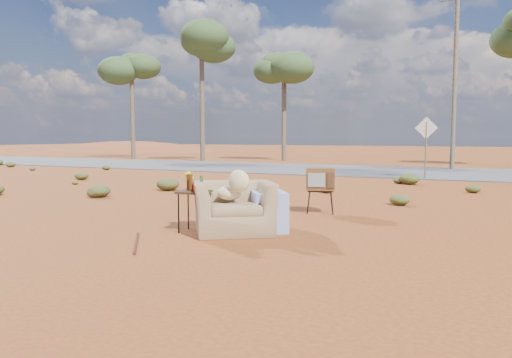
% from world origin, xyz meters
% --- Properties ---
extents(ground, '(140.00, 140.00, 0.00)m').
position_xyz_m(ground, '(0.00, 0.00, 0.00)').
color(ground, brown).
rests_on(ground, ground).
extents(highway, '(140.00, 7.00, 0.04)m').
position_xyz_m(highway, '(0.00, 15.00, 0.02)').
color(highway, '#565659').
rests_on(highway, ground).
extents(dirt_mound, '(26.00, 18.00, 2.00)m').
position_xyz_m(dirt_mound, '(-30.00, 34.00, 0.00)').
color(dirt_mound, brown).
rests_on(dirt_mound, ground).
extents(armchair, '(1.59, 1.58, 1.08)m').
position_xyz_m(armchair, '(0.07, 0.46, 0.50)').
color(armchair, '#8B6D4B').
rests_on(armchair, ground).
extents(tv_unit, '(0.66, 0.59, 0.89)m').
position_xyz_m(tv_unit, '(0.60, 2.89, 0.66)').
color(tv_unit, black).
rests_on(tv_unit, ground).
extents(side_table, '(0.52, 0.52, 0.93)m').
position_xyz_m(side_table, '(-0.64, 0.19, 0.68)').
color(side_table, '#372514').
rests_on(side_table, ground).
extents(rusty_bar, '(0.85, 1.12, 0.04)m').
position_xyz_m(rusty_bar, '(-0.86, -0.94, 0.02)').
color(rusty_bar, '#4D2414').
rests_on(rusty_bar, ground).
extents(road_sign, '(0.78, 0.06, 2.19)m').
position_xyz_m(road_sign, '(1.50, 12.00, 1.50)').
color(road_sign, brown).
rests_on(road_sign, ground).
extents(eucalyptus_far_left, '(3.20, 3.20, 7.10)m').
position_xyz_m(eucalyptus_far_left, '(-18.00, 20.00, 5.94)').
color(eucalyptus_far_left, brown).
rests_on(eucalyptus_far_left, ground).
extents(eucalyptus_left, '(3.20, 3.20, 8.10)m').
position_xyz_m(eucalyptus_left, '(-12.00, 19.00, 6.92)').
color(eucalyptus_left, brown).
rests_on(eucalyptus_left, ground).
extents(eucalyptus_near_left, '(3.20, 3.20, 6.60)m').
position_xyz_m(eucalyptus_near_left, '(-8.00, 22.00, 5.45)').
color(eucalyptus_near_left, brown).
rests_on(eucalyptus_near_left, ground).
extents(utility_pole_center, '(1.40, 0.20, 8.00)m').
position_xyz_m(utility_pole_center, '(2.00, 17.50, 4.15)').
color(utility_pole_center, brown).
rests_on(utility_pole_center, ground).
extents(scrub_patch, '(17.49, 8.07, 0.33)m').
position_xyz_m(scrub_patch, '(-0.82, 4.41, 0.14)').
color(scrub_patch, '#4B5425').
rests_on(scrub_patch, ground).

